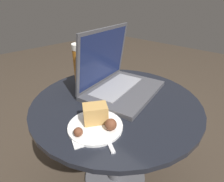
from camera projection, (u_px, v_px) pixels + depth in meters
name	position (u px, v px, depth m)	size (l,w,h in m)	color
ground_plane	(115.00, 176.00, 0.96)	(6.00, 6.00, 0.00)	#382D23
table	(116.00, 122.00, 0.78)	(0.68, 0.68, 0.49)	#515156
napkin	(94.00, 131.00, 0.55)	(0.17, 0.15, 0.00)	white
laptop	(117.00, 79.00, 0.77)	(0.38, 0.32, 0.27)	#47474C
beer_glass	(82.00, 66.00, 0.78)	(0.08, 0.08, 0.20)	#C6701E
snack_plate	(96.00, 121.00, 0.56)	(0.18, 0.18, 0.07)	white
fork	(102.00, 127.00, 0.57)	(0.10, 0.18, 0.01)	silver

